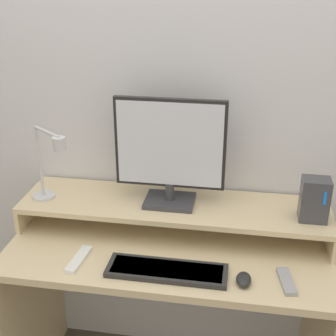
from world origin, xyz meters
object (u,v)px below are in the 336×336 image
Objects in this scene: remote_control at (79,259)px; remote_secondary at (286,281)px; mouse at (244,279)px; keyboard at (167,270)px; desk_lamp at (49,165)px; monitor at (170,151)px; router_dock at (314,200)px.

remote_secondary is (0.75, -0.00, 0.00)m from remote_control.
mouse is at bearing -2.78° from remote_control.
keyboard reaches higher than remote_secondary.
remote_control is (0.17, -0.21, -0.28)m from desk_lamp.
remote_control is at bearing -50.50° from desk_lamp.
remote_secondary is at bearing -0.30° from remote_control.
desk_lamp is at bearing -169.86° from monitor.
monitor reaches higher than keyboard.
router_dock is 1.01× the size of remote_control.
monitor is at bearing 10.14° from desk_lamp.
router_dock is at bearing 26.87° from keyboard.
desk_lamp is 0.61m from keyboard.
router_dock reaches higher than keyboard.
monitor is 0.64m from remote_secondary.
monitor is 0.55m from mouse.
keyboard is (0.04, -0.30, -0.33)m from monitor.
desk_lamp reaches higher than router_dock.
remote_secondary is at bearing -12.85° from desk_lamp.
keyboard is 0.42m from remote_secondary.
monitor is at bearing 147.32° from remote_secondary.
router_dock is at bearing -4.40° from monitor.
mouse is at bearing -3.10° from keyboard.
router_dock is at bearing 16.19° from remote_control.
router_dock is at bearing 48.49° from mouse.
remote_secondary is (0.42, 0.01, -0.00)m from keyboard.
monitor is 0.45m from keyboard.
remote_secondary is (0.46, -0.29, -0.34)m from monitor.
mouse is at bearing -170.17° from remote_secondary.
remote_control is 0.75m from remote_secondary.
remote_control is at bearing -135.50° from monitor.
remote_secondary is (-0.10, -0.25, -0.20)m from router_dock.
desk_lamp is 0.98m from remote_secondary.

